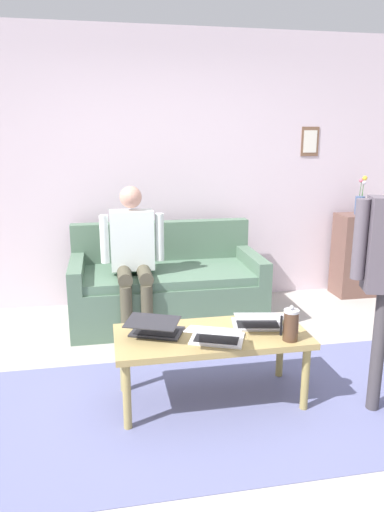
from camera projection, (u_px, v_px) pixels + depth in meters
The scene contains 12 objects.
ground_plane at pixel (217, 409), 3.02m from camera, with size 7.68×7.68×0.00m, color #ACA59E.
area_rug at pixel (214, 407), 3.03m from camera, with size 3.12×1.48×0.01m, color slate.
back_wall at pixel (168, 171), 4.78m from camera, with size 7.04×0.11×2.70m.
couch at pixel (166, 287), 4.45m from camera, with size 1.74×0.87×0.88m.
coffee_table at pixel (211, 341), 3.02m from camera, with size 1.23×0.55×0.47m.
laptop_left at pixel (155, 328), 2.98m from camera, with size 0.42×0.41×0.13m.
laptop_center at pixel (258, 321), 3.09m from camera, with size 0.38×0.39×0.14m.
laptop_right at pixel (216, 336), 2.87m from camera, with size 0.43×0.46×0.15m.
french_press at pixel (291, 325), 2.89m from camera, with size 0.12×0.10×0.23m.
side_shelf at pixel (355, 255), 5.10m from camera, with size 0.42×0.32×0.89m.
flower_vase at pixel (360, 202), 4.96m from camera, with size 0.10×0.10×0.40m.
person_seated at pixel (133, 251), 4.07m from camera, with size 0.55×0.51×1.28m.
Camera 1 is at (0.66, 2.60, 1.69)m, focal length 33.15 mm.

